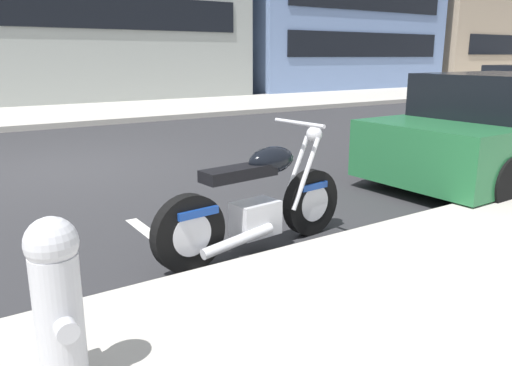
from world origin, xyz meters
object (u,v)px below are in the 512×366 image
parked_car_across_street (501,131)px  car_opposite_curb (511,82)px  parked_motorcycle (258,204)px  fire_hydrant (57,301)px

parked_car_across_street → car_opposite_curb: size_ratio=0.92×
parked_motorcycle → car_opposite_curb: car_opposite_curb is taller
parked_motorcycle → car_opposite_curb: size_ratio=0.46×
car_opposite_curb → parked_motorcycle: bearing=21.0°
parked_motorcycle → fire_hydrant: parked_motorcycle is taller
parked_car_across_street → car_opposite_curb: (13.93, 7.95, -0.06)m
parked_car_across_street → fire_hydrant: bearing=-166.9°
fire_hydrant → parked_car_across_street: bearing=14.4°
parked_car_across_street → fire_hydrant: size_ratio=4.72×
parked_car_across_street → fire_hydrant: (-6.20, -1.59, -0.09)m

